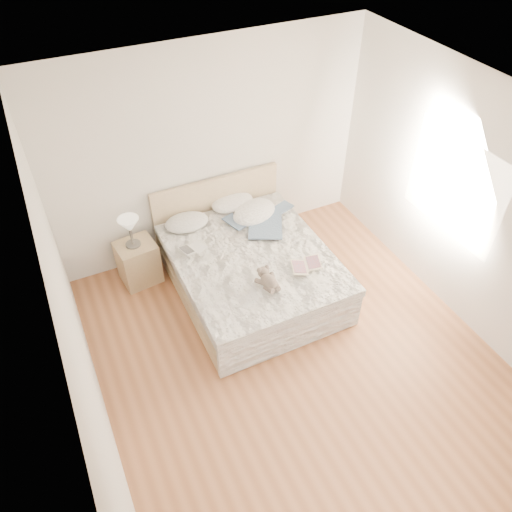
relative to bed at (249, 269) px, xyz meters
name	(u,v)px	position (x,y,z in m)	size (l,w,h in m)	color
floor	(296,358)	(0.00, -1.19, -0.31)	(4.00, 4.50, 0.00)	brown
ceiling	(317,129)	(0.00, -1.19, 2.39)	(4.00, 4.50, 0.00)	white
wall_back	(211,151)	(0.00, 1.06, 1.04)	(4.00, 0.02, 2.70)	silver
wall_front	(492,498)	(0.00, -3.44, 1.04)	(4.00, 0.02, 2.70)	silver
wall_left	(79,343)	(-2.00, -1.19, 1.04)	(0.02, 4.50, 2.70)	silver
wall_right	(473,209)	(2.00, -1.19, 1.04)	(0.02, 4.50, 2.70)	silver
window	(455,186)	(1.99, -0.89, 1.14)	(0.02, 1.30, 1.10)	white
bed	(249,269)	(0.00, 0.00, 0.00)	(1.72, 2.14, 1.00)	tan
nightstand	(138,262)	(-1.17, 0.72, -0.03)	(0.45, 0.40, 0.56)	#9F875F
table_lamp	(129,226)	(-1.18, 0.73, 0.53)	(0.27, 0.27, 0.39)	#4A4640
pillow_left	(187,222)	(-0.49, 0.77, 0.33)	(0.54, 0.38, 0.16)	silver
pillow_middle	(232,202)	(0.19, 0.91, 0.33)	(0.57, 0.40, 0.17)	white
pillow_right	(254,212)	(0.35, 0.59, 0.33)	(0.63, 0.44, 0.19)	white
blouse	(265,224)	(0.38, 0.34, 0.32)	(0.64, 0.68, 0.03)	#3F5571
photo_book	(193,249)	(-0.59, 0.28, 0.32)	(0.29, 0.20, 0.02)	white
childrens_book	(306,265)	(0.45, -0.54, 0.32)	(0.36, 0.25, 0.02)	#F5E7C4
teddy_bear	(269,285)	(-0.08, -0.65, 0.34)	(0.21, 0.30, 0.16)	#68594E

